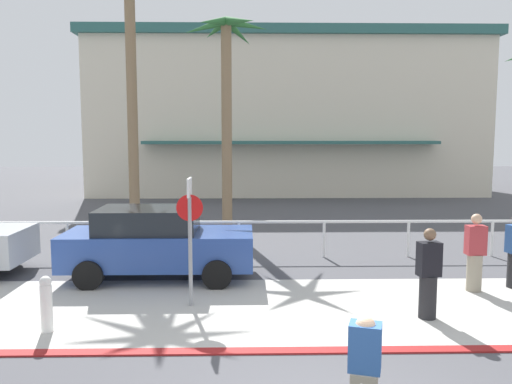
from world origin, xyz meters
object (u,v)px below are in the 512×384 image
stop_sign_bike_lane (190,223)px  palm_tree_1 (130,20)px  bollard_0 (46,304)px  pedestrian_2 (428,277)px  pedestrian_0 (475,256)px  palm_tree_2 (227,77)px  car_blue_1 (157,242)px

stop_sign_bike_lane → palm_tree_1: (-2.84, 8.25, 5.62)m
bollard_0 → pedestrian_2: pedestrian_2 is taller
stop_sign_bike_lane → bollard_0: bearing=-150.4°
stop_sign_bike_lane → pedestrian_0: size_ratio=1.50×
palm_tree_1 → palm_tree_2: palm_tree_1 is taller
palm_tree_2 → pedestrian_2: 10.80m
bollard_0 → pedestrian_0: size_ratio=0.58×
bollard_0 → palm_tree_2: 11.00m
palm_tree_2 → car_blue_1: bearing=-103.6°
stop_sign_bike_lane → pedestrian_2: 4.60m
palm_tree_2 → stop_sign_bike_lane: bearing=-93.3°
bollard_0 → palm_tree_1: 11.74m
bollard_0 → car_blue_1: bearing=68.5°
car_blue_1 → pedestrian_0: pedestrian_0 is taller
bollard_0 → palm_tree_2: (2.79, 9.46, 4.86)m
stop_sign_bike_lane → pedestrian_0: 6.17m
pedestrian_0 → pedestrian_2: pedestrian_0 is taller
pedestrian_2 → palm_tree_1: bearing=128.9°
stop_sign_bike_lane → palm_tree_1: size_ratio=0.26×
pedestrian_2 → bollard_0: bearing=-175.5°
stop_sign_bike_lane → palm_tree_1: palm_tree_1 is taller
palm_tree_2 → pedestrian_0: bearing=-52.5°
stop_sign_bike_lane → car_blue_1: stop_sign_bike_lane is taller
pedestrian_2 → car_blue_1: bearing=152.5°
palm_tree_1 → pedestrian_0: palm_tree_1 is taller
palm_tree_2 → pedestrian_0: (5.58, -7.28, -4.59)m
bollard_0 → palm_tree_1: palm_tree_1 is taller
stop_sign_bike_lane → car_blue_1: bearing=116.3°
car_blue_1 → bollard_0: bearing=-111.5°
palm_tree_2 → bollard_0: bearing=-106.5°
palm_tree_2 → car_blue_1: size_ratio=1.68×
palm_tree_1 → car_blue_1: (1.83, -6.20, -6.43)m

